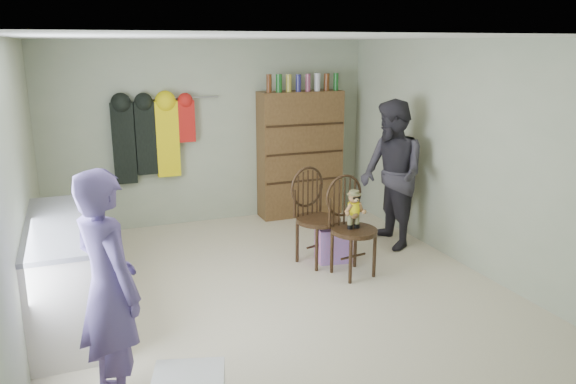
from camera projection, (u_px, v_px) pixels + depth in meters
name	position (u px, v px, depth m)	size (l,w,h in m)	color
ground_plane	(272.00, 287.00, 5.81)	(5.00, 5.00, 0.00)	beige
room_walls	(254.00, 129.00, 5.88)	(5.00, 5.00, 5.00)	#AAB295
counter	(67.00, 272.00, 5.01)	(0.64, 1.86, 0.94)	silver
chair_front	(351.00, 219.00, 6.01)	(0.56, 0.56, 1.09)	#3D2615
chair_far	(314.00, 212.00, 6.36)	(0.61, 0.61, 1.10)	#3D2615
striped_bag	(333.00, 244.00, 6.49)	(0.38, 0.29, 0.40)	#E572C6
person_left	(109.00, 290.00, 3.78)	(0.61, 0.40, 1.68)	#584884
person_right	(392.00, 175.00, 6.79)	(0.88, 0.69, 1.81)	#2D2B33
dresser	(300.00, 153.00, 8.08)	(1.20, 0.39, 2.05)	brown
coat_rack	(151.00, 138.00, 7.35)	(1.42, 0.12, 1.09)	#99999E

